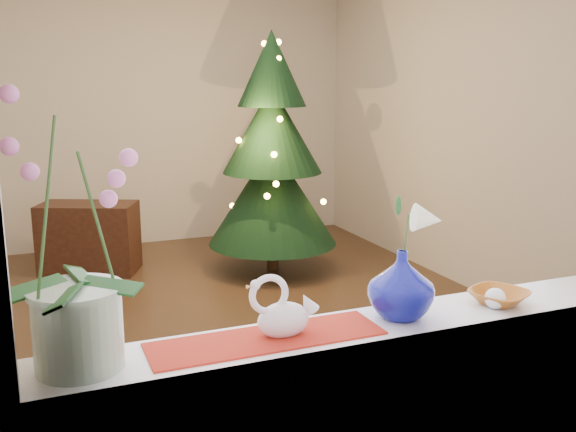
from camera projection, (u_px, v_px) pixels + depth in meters
name	position (u px, v px, depth m)	size (l,w,h in m)	color
ground	(199.00, 329.00, 4.36)	(5.00, 5.00, 0.00)	#3E2B19
wall_back	(131.00, 111.00, 6.33)	(4.50, 0.10, 2.70)	beige
wall_front	(408.00, 194.00, 1.81)	(4.50, 0.10, 2.70)	beige
wall_right	(481.00, 121.00, 4.90)	(0.10, 5.00, 2.70)	beige
windowsill	(380.00, 327.00, 2.02)	(2.20, 0.26, 0.04)	white
window_frame	(407.00, 67.00, 1.76)	(2.22, 0.06, 1.60)	white
runner	(267.00, 339.00, 1.88)	(0.70, 0.20, 0.01)	maroon
orchid_pot	(71.00, 233.00, 1.62)	(0.25, 0.25, 0.73)	silver
swan	(283.00, 307.00, 1.88)	(0.22, 0.10, 0.19)	silver
blue_vase	(401.00, 279.00, 2.03)	(0.24, 0.24, 0.25)	#040862
lily	(404.00, 211.00, 1.98)	(0.14, 0.08, 0.19)	white
paperweight	(495.00, 298.00, 2.12)	(0.07, 0.07, 0.07)	white
amber_dish	(499.00, 298.00, 2.17)	(0.16, 0.16, 0.04)	#9A5217
xmas_tree	(272.00, 154.00, 5.52)	(1.13, 1.13, 2.06)	black
side_table	(89.00, 238.00, 5.59)	(0.81, 0.41, 0.61)	black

